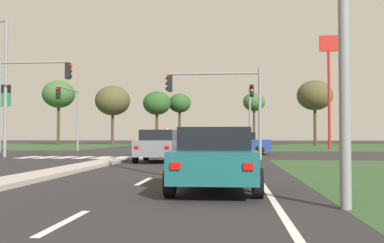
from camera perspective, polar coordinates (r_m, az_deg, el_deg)
ground_plane at (r=31.67m, az=-5.80°, el=-4.27°), size 200.00×200.00×0.00m
median_island_near at (r=13.54m, az=-21.41°, el=-7.03°), size 1.20×22.00×0.14m
median_island_far at (r=56.40m, az=-0.96°, el=-3.17°), size 1.20×36.00×0.14m
lane_dash_near at (r=7.01m, az=-16.35°, el=-12.54°), size 0.14×2.00×0.01m
lane_dash_second at (r=12.73m, az=-6.31°, el=-7.77°), size 0.14×2.00×0.01m
lane_dash_third at (r=18.63m, az=-2.62°, el=-5.92°), size 0.14×2.00×0.01m
lane_dash_fourth at (r=24.58m, az=-0.71°, el=-4.95°), size 0.14×2.00×0.01m
lane_dash_fifth at (r=30.54m, az=0.44°, el=-4.36°), size 0.14×2.00×0.01m
edge_line_right at (r=13.15m, az=8.86°, el=-7.57°), size 0.14×24.00×0.01m
stop_bar_near at (r=24.20m, az=-0.09°, el=-5.00°), size 6.40×0.50×0.01m
crosswalk_bar_near at (r=28.72m, az=-20.51°, el=-4.39°), size 0.70×2.80×0.01m
crosswalk_bar_second at (r=28.24m, az=-18.40°, el=-4.46°), size 0.70×2.80×0.01m
crosswalk_bar_third at (r=27.80m, az=-16.22°, el=-4.52°), size 0.70×2.80×0.01m
crosswalk_bar_fourth at (r=27.40m, az=-13.98°, el=-4.58°), size 0.70×2.80×0.01m
crosswalk_bar_fifth at (r=27.05m, az=-11.67°, el=-4.64°), size 0.70×2.80×0.01m
crosswalk_bar_sixth at (r=26.74m, az=-9.30°, el=-4.68°), size 0.70×2.80×0.01m
crosswalk_bar_seventh at (r=26.48m, az=-6.88°, el=-4.72°), size 0.70×2.80×0.01m
car_teal_near at (r=10.71m, az=3.12°, el=-4.76°), size 2.08×4.57×1.51m
car_white_second at (r=52.63m, az=-3.90°, el=-2.48°), size 2.00×4.49×1.53m
car_beige_third at (r=17.87m, az=4.13°, el=-3.68°), size 1.98×4.33×1.47m
car_grey_fourth at (r=22.27m, az=-4.33°, el=-3.15°), size 2.10×4.23×1.62m
car_blue_fifth at (r=31.02m, az=6.05°, el=-2.84°), size 4.64×2.10×1.57m
traffic_signal_near_left at (r=27.40m, az=-20.98°, el=3.89°), size 4.51×0.32×5.87m
traffic_signal_far_left at (r=38.48m, az=-15.57°, el=1.86°), size 0.32×4.82×5.48m
traffic_signal_far_right at (r=36.37m, az=7.66°, el=2.05°), size 0.32×3.99×5.60m
traffic_signal_near_right at (r=24.57m, az=3.99°, el=3.36°), size 5.41×0.32×5.08m
street_lamp_second at (r=29.88m, az=-23.39°, el=5.04°), size 2.01×0.91×8.66m
pedestrian_at_median at (r=40.31m, az=-3.25°, el=-1.91°), size 0.34×0.34×1.91m
fastfood_pole_sign at (r=46.66m, az=17.44°, el=6.92°), size 1.80×0.40×11.52m
fuel_price_totem at (r=40.20m, az=-23.82°, el=2.24°), size 1.80×0.24×5.63m
treeline_near at (r=70.14m, az=-17.02°, el=3.39°), size 4.93×4.93×9.85m
treeline_second at (r=69.04m, az=-10.32°, el=2.68°), size 5.43×5.43×9.14m
treeline_third at (r=65.58m, az=-4.61°, el=2.37°), size 4.17×4.17×8.03m
treeline_fourth at (r=68.65m, az=-1.63°, el=2.34°), size 3.52×3.52×7.99m
treeline_fifth at (r=68.25m, az=8.11°, el=2.49°), size 3.40×3.40×8.05m
treeline_sixth at (r=63.51m, az=15.74°, el=3.29°), size 4.94×4.94×9.12m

